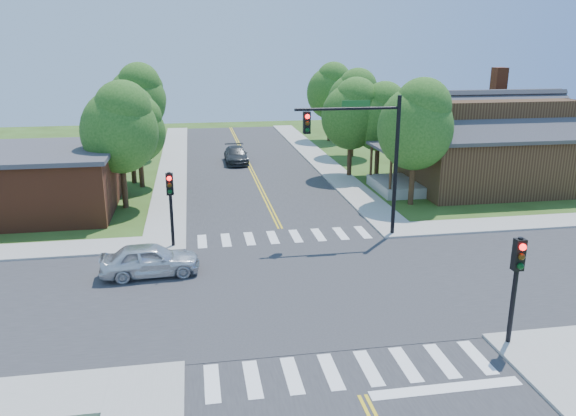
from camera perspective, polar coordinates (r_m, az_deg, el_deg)
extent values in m
plane|color=#324A17|center=(23.32, 2.12, -8.05)|extent=(100.00, 100.00, 0.00)
cube|color=#2D2D30|center=(23.31, 2.12, -8.00)|extent=(10.00, 90.00, 0.04)
cube|color=#2D2D30|center=(23.31, 2.12, -7.99)|extent=(90.00, 10.00, 0.04)
cube|color=#2D2D30|center=(23.32, 2.12, -8.05)|extent=(10.20, 10.20, 0.06)
cube|color=#9E9B93|center=(47.91, 3.19, 4.94)|extent=(2.20, 40.00, 0.14)
cube|color=#9E9B93|center=(46.77, -11.59, 4.34)|extent=(2.20, 40.00, 0.14)
cube|color=white|center=(28.62, -8.72, -3.36)|extent=(0.45, 2.00, 0.01)
cube|color=white|center=(28.65, -6.32, -3.24)|extent=(0.45, 2.00, 0.01)
cube|color=white|center=(28.73, -3.93, -3.12)|extent=(0.45, 2.00, 0.01)
cube|color=white|center=(28.87, -1.55, -2.99)|extent=(0.45, 2.00, 0.01)
cube|color=white|center=(29.05, 0.79, -2.86)|extent=(0.45, 2.00, 0.01)
cube|color=white|center=(29.28, 3.11, -2.72)|extent=(0.45, 2.00, 0.01)
cube|color=white|center=(29.56, 5.38, -2.58)|extent=(0.45, 2.00, 0.01)
cube|color=white|center=(29.88, 7.60, -2.45)|extent=(0.45, 2.00, 0.01)
cube|color=white|center=(17.46, -7.73, -17.21)|extent=(0.45, 2.00, 0.01)
cube|color=white|center=(17.51, -3.63, -16.96)|extent=(0.45, 2.00, 0.01)
cube|color=white|center=(17.65, 0.42, -16.63)|extent=(0.45, 2.00, 0.01)
cube|color=white|center=(17.86, 4.37, -16.23)|extent=(0.45, 2.00, 0.01)
cube|color=white|center=(18.16, 8.19, -15.77)|extent=(0.45, 2.00, 0.01)
cube|color=white|center=(18.53, 11.86, -15.26)|extent=(0.45, 2.00, 0.01)
cube|color=white|center=(18.96, 15.35, -14.72)|extent=(0.45, 2.00, 0.01)
cube|color=white|center=(19.46, 18.66, -14.16)|extent=(0.45, 2.00, 0.01)
cube|color=yellow|center=(48.16, -4.38, 4.95)|extent=(0.10, 37.50, 0.01)
cube|color=yellow|center=(48.18, -4.14, 4.96)|extent=(0.10, 37.50, 0.01)
cube|color=white|center=(17.73, 15.76, -17.32)|extent=(4.60, 0.45, 0.09)
cylinder|color=black|center=(28.83, 10.89, 4.04)|extent=(0.20, 0.20, 7.20)
cylinder|color=black|center=(27.53, 6.07, 10.00)|extent=(5.20, 0.14, 0.14)
cube|color=#19591E|center=(27.57, 6.93, 10.50)|extent=(1.40, 0.04, 0.30)
cube|color=black|center=(27.14, 1.92, 8.66)|extent=(0.34, 0.28, 1.05)
sphere|color=#FF0C0C|center=(26.94, 2.00, 9.27)|extent=(0.22, 0.22, 0.22)
sphere|color=#3F2605|center=(26.98, 1.99, 8.60)|extent=(0.22, 0.22, 0.22)
sphere|color=#05330F|center=(27.03, 1.98, 7.92)|extent=(0.22, 0.22, 0.22)
cylinder|color=black|center=(19.75, 21.97, -8.00)|extent=(0.16, 0.16, 3.80)
cube|color=black|center=(19.27, 22.39, -4.40)|extent=(0.34, 0.28, 1.05)
sphere|color=#FF0C0C|center=(19.03, 22.75, -3.69)|extent=(0.22, 0.22, 0.22)
sphere|color=#3F2605|center=(19.14, 22.65, -4.59)|extent=(0.22, 0.22, 0.22)
sphere|color=#05330F|center=(19.25, 22.54, -5.48)|extent=(0.22, 0.22, 0.22)
cylinder|color=black|center=(27.49, -11.77, -0.29)|extent=(0.16, 0.16, 3.80)
cube|color=black|center=(27.15, -11.93, 2.39)|extent=(0.34, 0.28, 1.05)
sphere|color=#FF0C0C|center=(26.91, -11.98, 2.95)|extent=(0.22, 0.22, 0.22)
sphere|color=#3F2605|center=(26.98, -11.94, 2.29)|extent=(0.22, 0.22, 0.22)
sphere|color=#05330F|center=(27.06, -11.90, 1.64)|extent=(0.22, 0.22, 0.22)
cube|color=#341E12|center=(40.80, 19.31, 4.74)|extent=(10.00, 8.00, 4.00)
cube|color=#9E9B93|center=(38.54, 10.83, 2.22)|extent=(2.60, 4.50, 0.70)
cylinder|color=#341E12|center=(36.05, 10.39, 3.30)|extent=(0.18, 0.18, 2.50)
cylinder|color=#341E12|center=(39.74, 8.44, 4.62)|extent=(0.18, 0.18, 2.50)
cube|color=#38383D|center=(37.99, 11.04, 6.02)|extent=(2.80, 4.80, 0.18)
cube|color=brown|center=(44.77, 20.20, 7.66)|extent=(0.90, 0.90, 7.11)
cube|color=brown|center=(36.21, -25.13, 2.28)|extent=(10.00, 8.00, 3.50)
cube|color=#38383D|center=(35.84, -25.49, 5.15)|extent=(10.40, 8.40, 0.25)
cylinder|color=#382314|center=(35.31, 12.46, 2.64)|extent=(0.34, 0.34, 2.88)
ellipsoid|color=#1D4C16|center=(34.69, 12.80, 7.87)|extent=(4.55, 4.32, 5.01)
sphere|color=#1D4C16|center=(34.46, 13.54, 10.06)|extent=(3.34, 3.34, 3.34)
cylinder|color=#382314|center=(42.17, 9.02, 4.87)|extent=(0.34, 0.34, 2.62)
ellipsoid|color=#1D4C16|center=(41.68, 9.21, 8.87)|extent=(4.13, 3.93, 4.55)
sphere|color=#1D4C16|center=(41.44, 9.78, 10.52)|extent=(3.03, 3.03, 3.03)
cylinder|color=#382314|center=(49.59, 6.51, 6.84)|extent=(0.34, 0.34, 2.83)
ellipsoid|color=#1D4C16|center=(49.15, 6.63, 10.52)|extent=(4.47, 4.25, 4.92)
sphere|color=#1D4C16|center=(48.92, 7.10, 12.06)|extent=(3.28, 3.28, 3.28)
cylinder|color=#382314|center=(57.57, 4.19, 8.29)|extent=(0.34, 0.34, 2.92)
ellipsoid|color=#1D4C16|center=(57.19, 4.26, 11.56)|extent=(4.60, 4.37, 5.06)
sphere|color=#1D4C16|center=(56.97, 4.64, 12.93)|extent=(3.38, 3.38, 3.38)
cylinder|color=#382314|center=(35.19, -16.30, 2.28)|extent=(0.34, 0.34, 2.84)
ellipsoid|color=#1D4C16|center=(34.58, -16.73, 7.45)|extent=(4.49, 4.27, 4.94)
sphere|color=#1D4C16|center=(34.17, -16.45, 9.66)|extent=(3.29, 3.29, 3.29)
cylinder|color=#382314|center=(41.36, -15.45, 4.20)|extent=(0.34, 0.34, 2.54)
ellipsoid|color=#1D4C16|center=(40.88, -15.76, 8.13)|extent=(4.01, 3.81, 4.41)
sphere|color=#1D4C16|center=(40.50, -15.50, 9.79)|extent=(2.94, 2.94, 2.94)
cylinder|color=#382314|center=(49.72, -14.81, 6.53)|extent=(0.34, 0.34, 3.02)
ellipsoid|color=#1D4C16|center=(49.28, -15.11, 10.45)|extent=(4.77, 4.54, 5.25)
sphere|color=#1D4C16|center=(48.93, -14.90, 12.11)|extent=(3.50, 3.50, 3.50)
cylinder|color=#382314|center=(58.83, -14.07, 7.85)|extent=(0.34, 0.34, 2.58)
ellipsoid|color=#1D4C16|center=(58.48, -14.27, 10.67)|extent=(4.07, 3.87, 4.48)
sphere|color=#1D4C16|center=(58.16, -14.07, 11.87)|extent=(2.98, 2.98, 2.98)
cylinder|color=#382314|center=(41.95, 6.26, 5.00)|extent=(0.34, 0.34, 2.73)
ellipsoid|color=#1D4C16|center=(41.45, 6.40, 9.18)|extent=(4.31, 4.09, 4.74)
sphere|color=#1D4C16|center=(41.19, 6.94, 10.93)|extent=(3.16, 3.16, 3.16)
cylinder|color=#382314|center=(40.07, -14.69, 3.70)|extent=(0.34, 0.34, 2.32)
ellipsoid|color=#1D4C16|center=(39.59, -14.96, 7.40)|extent=(3.66, 3.48, 4.03)
sphere|color=#1D4C16|center=(39.22, -14.66, 8.97)|extent=(2.68, 2.68, 2.68)
imported|color=silver|center=(24.82, -13.83, -5.19)|extent=(2.14, 4.36, 1.42)
imported|color=#2D3032|center=(46.73, -5.30, 5.33)|extent=(1.91, 4.56, 1.32)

